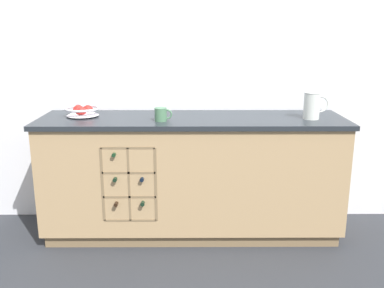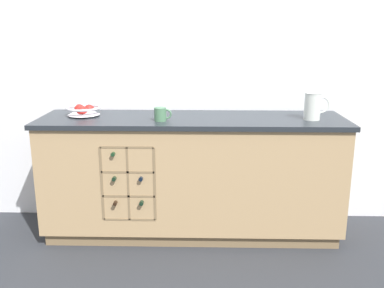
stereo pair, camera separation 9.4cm
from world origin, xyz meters
name	(u,v)px [view 2 (the right image)]	position (x,y,z in m)	size (l,w,h in m)	color
ground_plane	(192,231)	(0.00, 0.00, 0.00)	(14.00, 14.00, 0.00)	#2D3035
back_wall	(193,67)	(0.00, 0.36, 1.27)	(4.64, 0.06, 2.55)	white
kitchen_island	(191,176)	(0.00, 0.00, 0.47)	(2.28, 0.64, 0.93)	olive
fruit_bowl	(83,110)	(-0.83, 0.05, 0.97)	(0.26, 0.26, 0.09)	silver
white_pitcher	(313,106)	(0.88, -0.05, 1.03)	(0.18, 0.12, 0.20)	silver
ceramic_mug	(161,114)	(-0.22, -0.13, 0.98)	(0.13, 0.09, 0.10)	#4C7A56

